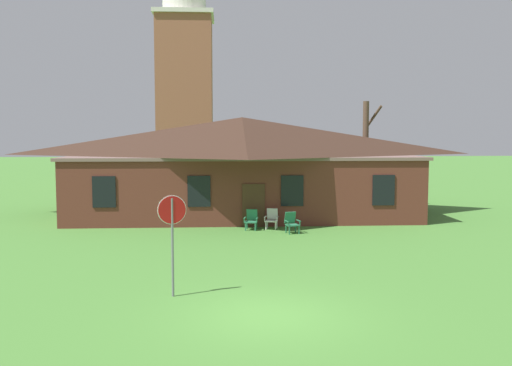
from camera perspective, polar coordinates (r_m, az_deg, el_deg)
name	(u,v)px	position (r m, az deg, el deg)	size (l,w,h in m)	color
ground_plane	(268,316)	(14.29, 1.26, -13.34)	(200.00, 200.00, 0.00)	#477F33
brick_building	(242,164)	(31.97, -1.42, 1.91)	(18.72, 10.40, 5.45)	brown
dome_tower	(185,77)	(51.08, -7.23, 10.64)	(5.18, 5.18, 20.78)	#93563D
stop_sign	(172,225)	(15.61, -8.51, -4.20)	(0.78, 0.26, 2.83)	slate
lawn_chair_by_porch	(251,219)	(26.47, -0.47, -3.69)	(0.72, 0.76, 0.96)	#28704C
lawn_chair_near_door	(272,218)	(26.79, 1.62, -3.59)	(0.73, 0.78, 0.96)	silver
lawn_chair_left_end	(292,222)	(25.62, 3.63, -3.99)	(0.73, 0.78, 0.96)	#28704C
bare_tree_beside_building	(365,152)	(34.92, 11.05, 3.09)	(1.99, 1.99, 6.49)	brown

